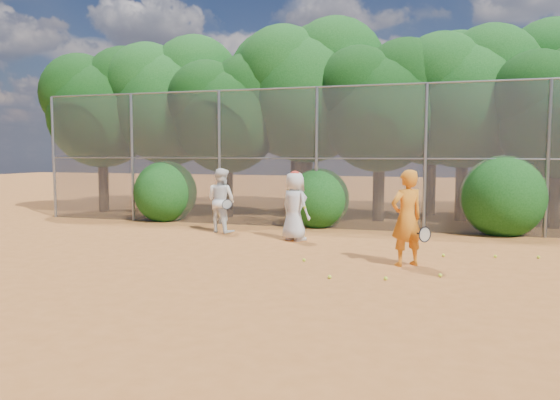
% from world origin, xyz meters
% --- Properties ---
extents(ground, '(80.00, 80.00, 0.00)m').
position_xyz_m(ground, '(0.00, 0.00, 0.00)').
color(ground, '#AC5E26').
rests_on(ground, ground).
extents(fence_back, '(20.05, 0.09, 4.03)m').
position_xyz_m(fence_back, '(-0.12, 6.00, 2.05)').
color(fence_back, gray).
rests_on(fence_back, ground).
extents(tree_0, '(4.38, 3.81, 6.00)m').
position_xyz_m(tree_0, '(-9.44, 8.04, 3.93)').
color(tree_0, black).
rests_on(tree_0, ground).
extents(tree_1, '(4.64, 4.03, 6.35)m').
position_xyz_m(tree_1, '(-6.94, 8.54, 4.16)').
color(tree_1, black).
rests_on(tree_1, ground).
extents(tree_2, '(3.99, 3.47, 5.47)m').
position_xyz_m(tree_2, '(-4.45, 7.83, 3.58)').
color(tree_2, black).
rests_on(tree_2, ground).
extents(tree_3, '(4.89, 4.26, 6.70)m').
position_xyz_m(tree_3, '(-1.94, 8.84, 4.40)').
color(tree_3, black).
rests_on(tree_3, ground).
extents(tree_4, '(4.19, 3.64, 5.73)m').
position_xyz_m(tree_4, '(0.55, 8.24, 3.76)').
color(tree_4, black).
rests_on(tree_4, ground).
extents(tree_5, '(4.51, 3.92, 6.17)m').
position_xyz_m(tree_5, '(3.06, 9.04, 4.05)').
color(tree_5, black).
rests_on(tree_5, ground).
extents(tree_6, '(3.86, 3.36, 5.29)m').
position_xyz_m(tree_6, '(5.55, 8.03, 3.47)').
color(tree_6, black).
rests_on(tree_6, ground).
extents(tree_9, '(4.83, 4.20, 6.62)m').
position_xyz_m(tree_9, '(-7.94, 10.84, 4.34)').
color(tree_9, black).
rests_on(tree_9, ground).
extents(tree_10, '(5.15, 4.48, 7.06)m').
position_xyz_m(tree_10, '(-2.93, 11.05, 4.63)').
color(tree_10, black).
rests_on(tree_10, ground).
extents(tree_11, '(4.64, 4.03, 6.35)m').
position_xyz_m(tree_11, '(2.06, 10.64, 4.16)').
color(tree_11, black).
rests_on(tree_11, ground).
extents(bush_0, '(2.00, 2.00, 2.00)m').
position_xyz_m(bush_0, '(-6.00, 6.30, 1.00)').
color(bush_0, '#114613').
rests_on(bush_0, ground).
extents(bush_1, '(1.80, 1.80, 1.80)m').
position_xyz_m(bush_1, '(-1.00, 6.30, 0.90)').
color(bush_1, '#114613').
rests_on(bush_1, ground).
extents(bush_2, '(2.20, 2.20, 2.20)m').
position_xyz_m(bush_2, '(4.00, 6.30, 1.10)').
color(bush_2, '#114613').
rests_on(bush_2, ground).
extents(player_yellow, '(0.87, 0.76, 1.84)m').
position_xyz_m(player_yellow, '(1.87, 1.40, 0.92)').
color(player_yellow, orange).
rests_on(player_yellow, ground).
extents(player_teen, '(0.99, 0.89, 1.72)m').
position_xyz_m(player_teen, '(-0.98, 3.67, 0.85)').
color(player_teen, silver).
rests_on(player_teen, ground).
extents(player_white, '(1.01, 0.90, 1.74)m').
position_xyz_m(player_white, '(-3.27, 4.42, 0.87)').
color(player_white, white).
rests_on(player_white, ground).
extents(ball_0, '(0.07, 0.07, 0.07)m').
position_xyz_m(ball_0, '(1.64, 0.06, 0.03)').
color(ball_0, '#C5E329').
rests_on(ball_0, ground).
extents(ball_1, '(0.07, 0.07, 0.07)m').
position_xyz_m(ball_1, '(4.42, 2.91, 0.03)').
color(ball_1, '#C5E329').
rests_on(ball_1, ground).
extents(ball_2, '(0.07, 0.07, 0.07)m').
position_xyz_m(ball_2, '(0.71, -0.11, 0.03)').
color(ball_2, '#C5E329').
rests_on(ball_2, ground).
extents(ball_3, '(0.07, 0.07, 0.07)m').
position_xyz_m(ball_3, '(2.52, 0.59, 0.03)').
color(ball_3, '#C5E329').
rests_on(ball_3, ground).
extents(ball_4, '(0.07, 0.07, 0.07)m').
position_xyz_m(ball_4, '(-0.09, 1.18, 0.03)').
color(ball_4, '#C5E329').
rests_on(ball_4, ground).
extents(ball_5, '(0.07, 0.07, 0.07)m').
position_xyz_m(ball_5, '(3.58, 2.73, 0.03)').
color(ball_5, '#C5E329').
rests_on(ball_5, ground).
extents(ball_6, '(0.07, 0.07, 0.07)m').
position_xyz_m(ball_6, '(2.55, 2.54, 0.03)').
color(ball_6, '#C5E329').
rests_on(ball_6, ground).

